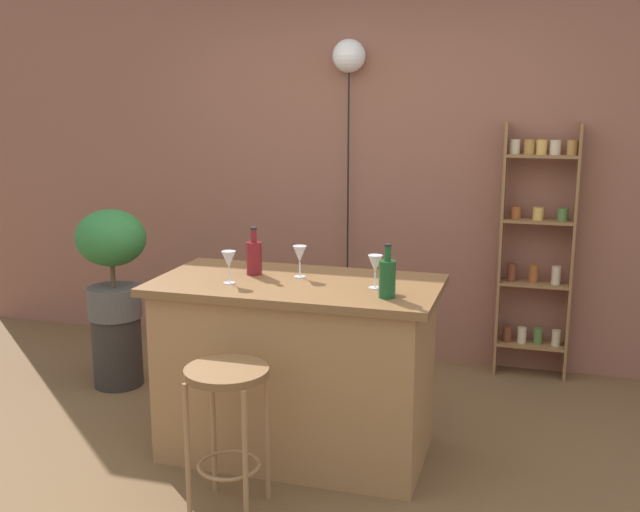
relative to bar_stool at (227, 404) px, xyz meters
The scene contains 13 objects.
ground 0.62m from the bar_stool, 71.00° to the left, with size 12.00×12.00×0.00m, color brown.
back_wall 2.45m from the bar_stool, 87.12° to the left, with size 6.40×0.10×2.80m, color #8C5642.
kitchen_counter 0.65m from the bar_stool, 79.73° to the left, with size 1.44×0.75×0.92m.
bar_stool is the anchor object (origin of this frame).
spice_shelf 2.50m from the bar_stool, 59.29° to the left, with size 0.47×0.17×1.67m.
plant_stool 1.77m from the bar_stool, 137.36° to the left, with size 0.31×0.31×0.46m, color #2D2823.
potted_plant 1.78m from the bar_stool, 137.36° to the left, with size 0.45×0.40×0.69m.
bottle_spirits_clear 0.92m from the bar_stool, 37.01° to the left, with size 0.08×0.08×0.25m.
bottle_vinegar 0.89m from the bar_stool, 101.42° to the left, with size 0.08×0.08×0.25m.
wine_glass_left 0.96m from the bar_stool, 49.54° to the left, with size 0.07×0.07×0.16m.
wine_glass_center 0.90m from the bar_stool, 81.94° to the left, with size 0.07×0.07×0.16m.
wine_glass_right 0.75m from the bar_stool, 111.19° to the left, with size 0.07×0.07×0.16m.
pendant_globe_light 2.67m from the bar_stool, 90.36° to the left, with size 0.22×0.22×2.21m.
Camera 1 is at (1.15, -3.18, 1.84)m, focal length 42.10 mm.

